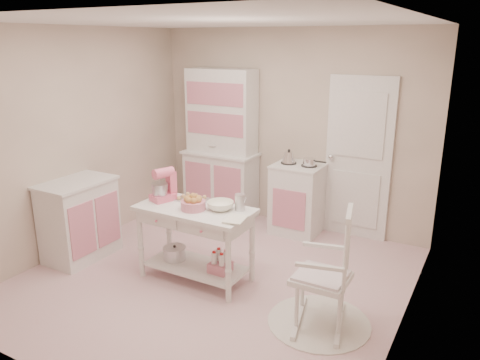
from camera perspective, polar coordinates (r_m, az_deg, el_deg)
name	(u,v)px	position (r m, az deg, el deg)	size (l,w,h in m)	color
room_shell	(212,125)	(4.55, -3.47, 6.68)	(3.84, 3.84, 2.62)	#C57B86
door	(358,159)	(6.00, 14.22, 2.51)	(0.82, 0.05, 2.04)	white
hutch	(220,144)	(6.54, -2.39, 4.35)	(1.06, 0.50, 2.08)	white
stove	(297,199)	(6.13, 7.02, -2.26)	(0.62, 0.57, 0.92)	white
base_cabinet	(79,220)	(5.69, -18.98, -4.58)	(0.54, 0.84, 0.92)	white
lace_rug	(319,322)	(4.45, 9.58, -16.71)	(0.92, 0.92, 0.01)	white
rocking_chair	(322,267)	(4.17, 9.94, -10.46)	(0.48, 0.72, 1.10)	white
work_table	(196,244)	(4.94, -5.43, -7.73)	(1.20, 0.60, 0.80)	white
stand_mixer	(162,185)	(4.99, -9.45, -0.62)	(0.20, 0.28, 0.34)	#EC6384
cookie_tray	(193,199)	(5.01, -5.80, -2.37)	(0.34, 0.24, 0.02)	silver
bread_basket	(193,205)	(4.73, -5.72, -3.08)	(0.25, 0.25, 0.09)	#D3798F
mixing_bowl	(220,206)	(4.70, -2.41, -3.14)	(0.27, 0.27, 0.08)	white
metal_pitcher	(240,202)	(4.67, -0.02, -2.73)	(0.10, 0.10, 0.17)	silver
recipe_book	(226,218)	(4.46, -1.68, -4.68)	(0.18, 0.25, 0.02)	white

